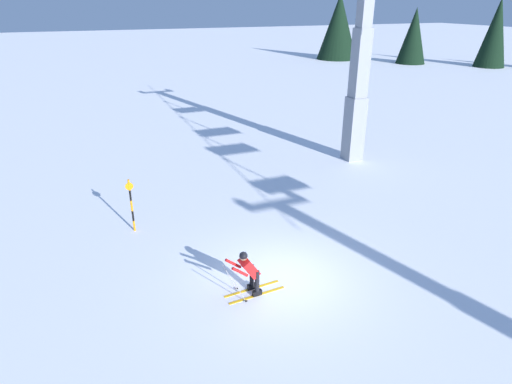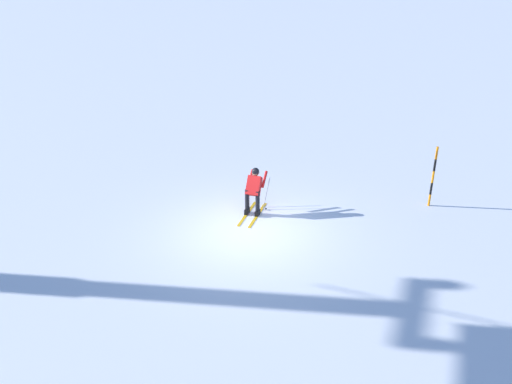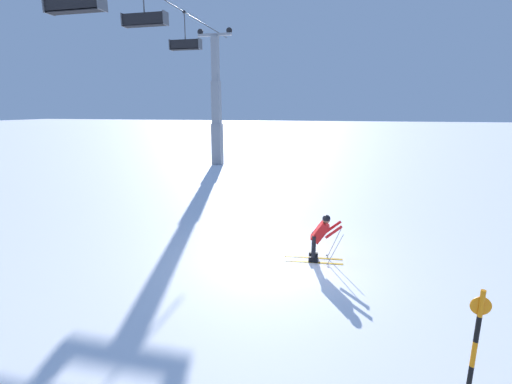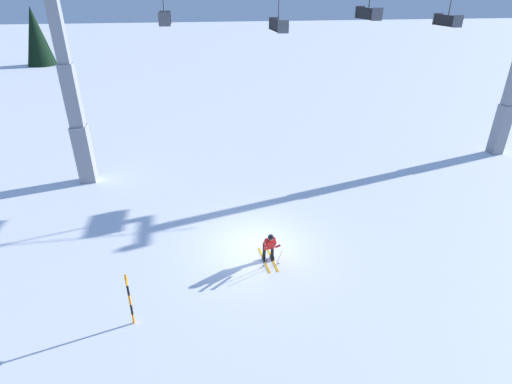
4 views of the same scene
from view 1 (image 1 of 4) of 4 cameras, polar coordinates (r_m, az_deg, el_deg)
The scene contains 5 objects.
ground_plane at distance 13.61m, azimuth 3.59°, elevation -11.16°, with size 260.00×260.00×0.00m, color white.
skier_carving_main at distance 12.46m, azimuth -0.97°, elevation -10.14°, with size 0.73×1.80×1.59m.
lift_tower_near at distance 22.96m, azimuth 13.35°, elevation 14.50°, with size 0.86×2.94×10.48m.
trail_marker_pole at distance 16.27m, azimuth -16.03°, elevation -1.49°, with size 0.07×0.28×2.03m.
tree_line_ridge at distance 64.71m, azimuth 20.90°, elevation 19.12°, with size 28.26×24.23×8.88m.
Camera 1 is at (9.98, -5.02, 7.79)m, focal length 30.49 mm.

